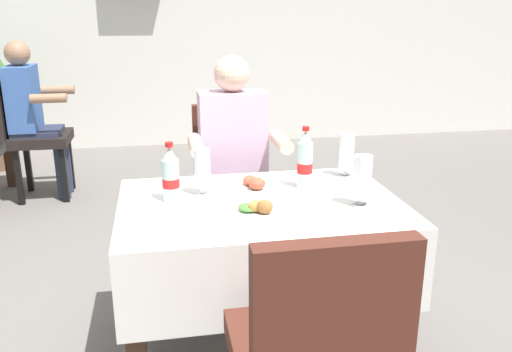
{
  "coord_description": "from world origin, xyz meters",
  "views": [
    {
      "loc": [
        -0.28,
        -2.11,
        1.49
      ],
      "look_at": [
        0.12,
        0.03,
        0.8
      ],
      "focal_mm": 37.34,
      "sensor_mm": 36.0,
      "label": 1
    }
  ],
  "objects_px": {
    "background_chair_right": "(29,131)",
    "plate_near_camera": "(259,211)",
    "main_dining_table": "(260,239)",
    "beer_glass_left": "(202,171)",
    "chair_near_camera_side": "(314,352)",
    "cola_bottle_primary": "(305,161)",
    "beer_glass_middle": "(347,154)",
    "background_patron": "(33,112)",
    "plate_far_diner": "(252,186)",
    "chair_far_diner_seat": "(233,181)",
    "beer_glass_right": "(362,180)",
    "seated_diner_far": "(235,160)",
    "cola_bottle_secondary": "(171,176)"
  },
  "relations": [
    {
      "from": "chair_near_camera_side",
      "to": "beer_glass_left",
      "type": "height_order",
      "value": "chair_near_camera_side"
    },
    {
      "from": "plate_near_camera",
      "to": "beer_glass_middle",
      "type": "xyz_separation_m",
      "value": [
        0.5,
        0.42,
        0.09
      ]
    },
    {
      "from": "chair_far_diner_seat",
      "to": "beer_glass_left",
      "type": "relative_size",
      "value": 4.8
    },
    {
      "from": "cola_bottle_primary",
      "to": "background_patron",
      "type": "bearing_deg",
      "value": 125.62
    },
    {
      "from": "beer_glass_left",
      "to": "cola_bottle_primary",
      "type": "height_order",
      "value": "cola_bottle_primary"
    },
    {
      "from": "beer_glass_left",
      "to": "beer_glass_middle",
      "type": "height_order",
      "value": "beer_glass_middle"
    },
    {
      "from": "chair_far_diner_seat",
      "to": "plate_near_camera",
      "type": "distance_m",
      "value": 0.96
    },
    {
      "from": "plate_far_diner",
      "to": "cola_bottle_primary",
      "type": "relative_size",
      "value": 0.9
    },
    {
      "from": "plate_near_camera",
      "to": "cola_bottle_primary",
      "type": "xyz_separation_m",
      "value": [
        0.26,
        0.29,
        0.11
      ]
    },
    {
      "from": "chair_far_diner_seat",
      "to": "cola_bottle_secondary",
      "type": "relative_size",
      "value": 3.87
    },
    {
      "from": "chair_near_camera_side",
      "to": "background_chair_right",
      "type": "bearing_deg",
      "value": 114.15
    },
    {
      "from": "background_chair_right",
      "to": "beer_glass_left",
      "type": "bearing_deg",
      "value": -61.97
    },
    {
      "from": "plate_near_camera",
      "to": "background_chair_right",
      "type": "distance_m",
      "value": 2.89
    },
    {
      "from": "plate_near_camera",
      "to": "beer_glass_middle",
      "type": "relative_size",
      "value": 1.23
    },
    {
      "from": "beer_glass_middle",
      "to": "background_patron",
      "type": "distance_m",
      "value": 2.8
    },
    {
      "from": "chair_near_camera_side",
      "to": "plate_near_camera",
      "type": "height_order",
      "value": "chair_near_camera_side"
    },
    {
      "from": "chair_far_diner_seat",
      "to": "beer_glass_middle",
      "type": "bearing_deg",
      "value": -48.63
    },
    {
      "from": "beer_glass_right",
      "to": "cola_bottle_secondary",
      "type": "height_order",
      "value": "cola_bottle_secondary"
    },
    {
      "from": "chair_near_camera_side",
      "to": "beer_glass_middle",
      "type": "relative_size",
      "value": 4.64
    },
    {
      "from": "main_dining_table",
      "to": "plate_near_camera",
      "type": "bearing_deg",
      "value": -102.68
    },
    {
      "from": "main_dining_table",
      "to": "plate_near_camera",
      "type": "relative_size",
      "value": 4.53
    },
    {
      "from": "background_patron",
      "to": "chair_far_diner_seat",
      "type": "bearing_deg",
      "value": -49.02
    },
    {
      "from": "main_dining_table",
      "to": "chair_near_camera_side",
      "type": "height_order",
      "value": "chair_near_camera_side"
    },
    {
      "from": "background_chair_right",
      "to": "background_patron",
      "type": "distance_m",
      "value": 0.16
    },
    {
      "from": "beer_glass_left",
      "to": "background_patron",
      "type": "bearing_deg",
      "value": 117.05
    },
    {
      "from": "cola_bottle_primary",
      "to": "background_patron",
      "type": "distance_m",
      "value": 2.76
    },
    {
      "from": "chair_near_camera_side",
      "to": "plate_far_diner",
      "type": "distance_m",
      "value": 0.97
    },
    {
      "from": "beer_glass_right",
      "to": "chair_near_camera_side",
      "type": "bearing_deg",
      "value": -120.19
    },
    {
      "from": "main_dining_table",
      "to": "plate_far_diner",
      "type": "distance_m",
      "value": 0.24
    },
    {
      "from": "cola_bottle_primary",
      "to": "beer_glass_middle",
      "type": "bearing_deg",
      "value": 27.55
    },
    {
      "from": "main_dining_table",
      "to": "beer_glass_left",
      "type": "height_order",
      "value": "beer_glass_left"
    },
    {
      "from": "beer_glass_right",
      "to": "cola_bottle_primary",
      "type": "distance_m",
      "value": 0.31
    },
    {
      "from": "plate_near_camera",
      "to": "chair_far_diner_seat",
      "type": "bearing_deg",
      "value": 87.96
    },
    {
      "from": "beer_glass_left",
      "to": "background_chair_right",
      "type": "bearing_deg",
      "value": 118.03
    },
    {
      "from": "plate_near_camera",
      "to": "plate_far_diner",
      "type": "relative_size",
      "value": 1.03
    },
    {
      "from": "background_chair_right",
      "to": "plate_near_camera",
      "type": "bearing_deg",
      "value": -61.2
    },
    {
      "from": "main_dining_table",
      "to": "background_chair_right",
      "type": "relative_size",
      "value": 1.2
    },
    {
      "from": "beer_glass_middle",
      "to": "beer_glass_right",
      "type": "height_order",
      "value": "beer_glass_right"
    },
    {
      "from": "plate_near_camera",
      "to": "background_patron",
      "type": "distance_m",
      "value": 2.86
    },
    {
      "from": "main_dining_table",
      "to": "beer_glass_left",
      "type": "distance_m",
      "value": 0.38
    },
    {
      "from": "beer_glass_left",
      "to": "plate_far_diner",
      "type": "bearing_deg",
      "value": 6.9
    },
    {
      "from": "plate_near_camera",
      "to": "cola_bottle_primary",
      "type": "relative_size",
      "value": 0.92
    },
    {
      "from": "beer_glass_left",
      "to": "beer_glass_middle",
      "type": "xyz_separation_m",
      "value": [
        0.69,
        0.14,
        0.01
      ]
    },
    {
      "from": "chair_near_camera_side",
      "to": "background_patron",
      "type": "relative_size",
      "value": 0.77
    },
    {
      "from": "seated_diner_far",
      "to": "background_chair_right",
      "type": "height_order",
      "value": "seated_diner_far"
    },
    {
      "from": "main_dining_table",
      "to": "cola_bottle_primary",
      "type": "relative_size",
      "value": 4.18
    },
    {
      "from": "plate_near_camera",
      "to": "beer_glass_left",
      "type": "relative_size",
      "value": 1.27
    },
    {
      "from": "cola_bottle_primary",
      "to": "beer_glass_right",
      "type": "bearing_deg",
      "value": -58.05
    },
    {
      "from": "main_dining_table",
      "to": "background_chair_right",
      "type": "xyz_separation_m",
      "value": [
        -1.42,
        2.38,
        0.0
      ]
    },
    {
      "from": "main_dining_table",
      "to": "chair_near_camera_side",
      "type": "distance_m",
      "value": 0.8
    }
  ]
}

